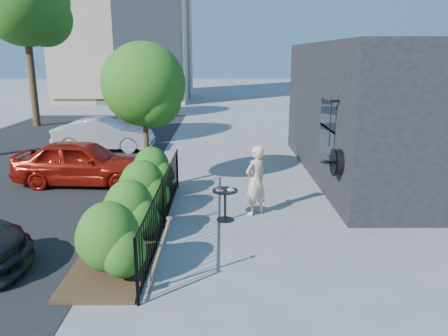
{
  "coord_description": "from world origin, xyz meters",
  "views": [
    {
      "loc": [
        -0.23,
        -8.83,
        3.66
      ],
      "look_at": [
        -0.2,
        0.59,
        1.2
      ],
      "focal_mm": 35.0,
      "sensor_mm": 36.0,
      "label": 1
    }
  ],
  "objects_px": {
    "patio_tree": "(146,89)",
    "woman": "(256,180)",
    "shovel": "(158,258)",
    "car_silver": "(104,134)",
    "street_tree_far": "(25,7)",
    "car_red": "(83,162)",
    "cafe_table": "(225,199)"
  },
  "relations": [
    {
      "from": "patio_tree",
      "to": "woman",
      "type": "xyz_separation_m",
      "value": [
        2.77,
        -1.88,
        -1.94
      ]
    },
    {
      "from": "shovel",
      "to": "car_silver",
      "type": "distance_m",
      "value": 11.14
    },
    {
      "from": "woman",
      "to": "car_silver",
      "type": "bearing_deg",
      "value": -93.77
    },
    {
      "from": "car_silver",
      "to": "street_tree_far",
      "type": "bearing_deg",
      "value": 40.94
    },
    {
      "from": "patio_tree",
      "to": "car_red",
      "type": "bearing_deg",
      "value": 164.01
    },
    {
      "from": "woman",
      "to": "car_red",
      "type": "distance_m",
      "value": 5.38
    },
    {
      "from": "patio_tree",
      "to": "cafe_table",
      "type": "height_order",
      "value": "patio_tree"
    },
    {
      "from": "cafe_table",
      "to": "car_red",
      "type": "relative_size",
      "value": 0.2
    },
    {
      "from": "woman",
      "to": "street_tree_far",
      "type": "bearing_deg",
      "value": -92.32
    },
    {
      "from": "shovel",
      "to": "car_silver",
      "type": "bearing_deg",
      "value": 108.87
    },
    {
      "from": "patio_tree",
      "to": "cafe_table",
      "type": "distance_m",
      "value": 3.82
    },
    {
      "from": "shovel",
      "to": "cafe_table",
      "type": "bearing_deg",
      "value": 70.44
    },
    {
      "from": "street_tree_far",
      "to": "woman",
      "type": "relative_size",
      "value": 5.02
    },
    {
      "from": "car_silver",
      "to": "patio_tree",
      "type": "bearing_deg",
      "value": -152.71
    },
    {
      "from": "shovel",
      "to": "car_red",
      "type": "xyz_separation_m",
      "value": [
        -2.99,
        5.9,
        0.09
      ]
    },
    {
      "from": "street_tree_far",
      "to": "car_red",
      "type": "xyz_separation_m",
      "value": [
        5.69,
        -10.62,
        -5.26
      ]
    },
    {
      "from": "woman",
      "to": "car_red",
      "type": "bearing_deg",
      "value": -68.19
    },
    {
      "from": "patio_tree",
      "to": "car_red",
      "type": "relative_size",
      "value": 1.03
    },
    {
      "from": "cafe_table",
      "to": "car_silver",
      "type": "distance_m",
      "value": 8.84
    },
    {
      "from": "street_tree_far",
      "to": "cafe_table",
      "type": "xyz_separation_m",
      "value": [
        9.76,
        -13.49,
        -5.42
      ]
    },
    {
      "from": "shovel",
      "to": "street_tree_far",
      "type": "bearing_deg",
      "value": 117.72
    },
    {
      "from": "cafe_table",
      "to": "car_silver",
      "type": "height_order",
      "value": "car_silver"
    },
    {
      "from": "cafe_table",
      "to": "car_red",
      "type": "xyz_separation_m",
      "value": [
        -4.07,
        2.86,
        0.15
      ]
    },
    {
      "from": "patio_tree",
      "to": "shovel",
      "type": "relative_size",
      "value": 3.07
    },
    {
      "from": "cafe_table",
      "to": "street_tree_far",
      "type": "bearing_deg",
      "value": 125.9
    },
    {
      "from": "street_tree_far",
      "to": "car_red",
      "type": "relative_size",
      "value": 2.16
    },
    {
      "from": "street_tree_far",
      "to": "car_red",
      "type": "bearing_deg",
      "value": -61.83
    },
    {
      "from": "street_tree_far",
      "to": "car_silver",
      "type": "distance_m",
      "value": 9.47
    },
    {
      "from": "street_tree_far",
      "to": "shovel",
      "type": "relative_size",
      "value": 6.45
    },
    {
      "from": "patio_tree",
      "to": "street_tree_far",
      "type": "relative_size",
      "value": 0.48
    },
    {
      "from": "street_tree_far",
      "to": "patio_tree",
      "type": "bearing_deg",
      "value": -55.49
    },
    {
      "from": "patio_tree",
      "to": "car_red",
      "type": "height_order",
      "value": "patio_tree"
    }
  ]
}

